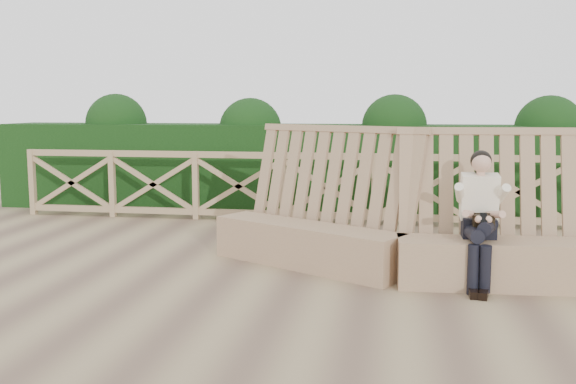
# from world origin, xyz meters

# --- Properties ---
(ground) EXTENTS (60.00, 60.00, 0.00)m
(ground) POSITION_xyz_m (0.00, 0.00, 0.00)
(ground) COLOR brown
(ground) RESTS_ON ground
(bench) EXTENTS (4.53, 1.85, 1.62)m
(bench) POSITION_xyz_m (1.16, 0.56, 0.41)
(bench) COLOR #947155
(bench) RESTS_ON ground
(woman) EXTENTS (0.37, 0.79, 1.38)m
(woman) POSITION_xyz_m (1.87, 0.22, 0.76)
(woman) COLOR black
(woman) RESTS_ON ground
(guardrail) EXTENTS (10.10, 0.09, 1.10)m
(guardrail) POSITION_xyz_m (0.00, 3.50, 0.55)
(guardrail) COLOR #9B835A
(guardrail) RESTS_ON ground
(hedge) EXTENTS (12.00, 1.20, 1.50)m
(hedge) POSITION_xyz_m (0.00, 4.70, 0.75)
(hedge) COLOR black
(hedge) RESTS_ON ground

